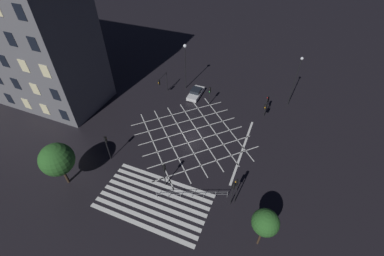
{
  "coord_description": "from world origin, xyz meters",
  "views": [
    {
      "loc": [
        10.23,
        -25.18,
        26.19
      ],
      "look_at": [
        0.0,
        0.0,
        1.51
      ],
      "focal_mm": 24.0,
      "sensor_mm": 36.0,
      "label": 1
    }
  ],
  "objects_px": {
    "traffic_light_se_main": "(237,187)",
    "traffic_light_median_north": "(210,92)",
    "street_lamp_west": "(185,56)",
    "traffic_light_ne_main": "(267,102)",
    "traffic_light_se_cross": "(233,189)",
    "traffic_light_median_south": "(164,171)",
    "traffic_light_nw_cross": "(162,81)",
    "street_tree_far": "(265,223)",
    "street_tree_near": "(57,160)",
    "traffic_light_sw_cross": "(107,143)",
    "traffic_light_ne_cross": "(266,106)",
    "street_lamp_east": "(297,75)",
    "waiting_car": "(196,93)"
  },
  "relations": [
    {
      "from": "traffic_light_se_main",
      "to": "traffic_light_median_north",
      "type": "height_order",
      "value": "traffic_light_se_main"
    },
    {
      "from": "street_lamp_west",
      "to": "traffic_light_ne_main",
      "type": "bearing_deg",
      "value": -7.75
    },
    {
      "from": "traffic_light_ne_main",
      "to": "traffic_light_se_cross",
      "type": "distance_m",
      "value": 18.01
    },
    {
      "from": "traffic_light_median_south",
      "to": "traffic_light_nw_cross",
      "type": "xyz_separation_m",
      "value": [
        -8.82,
        16.8,
        0.3
      ]
    },
    {
      "from": "traffic_light_se_main",
      "to": "street_tree_far",
      "type": "bearing_deg",
      "value": 134.01
    },
    {
      "from": "traffic_light_median_south",
      "to": "street_tree_near",
      "type": "xyz_separation_m",
      "value": [
        -11.28,
        -4.19,
        1.58
      ]
    },
    {
      "from": "traffic_light_sw_cross",
      "to": "traffic_light_se_cross",
      "type": "xyz_separation_m",
      "value": [
        16.73,
        -0.62,
        -0.1
      ]
    },
    {
      "from": "traffic_light_nw_cross",
      "to": "traffic_light_se_cross",
      "type": "bearing_deg",
      "value": 45.76
    },
    {
      "from": "traffic_light_ne_cross",
      "to": "traffic_light_median_north",
      "type": "xyz_separation_m",
      "value": [
        -9.13,
        0.91,
        -0.48
      ]
    },
    {
      "from": "street_lamp_west",
      "to": "street_tree_far",
      "type": "height_order",
      "value": "street_lamp_west"
    },
    {
      "from": "traffic_light_median_south",
      "to": "street_tree_near",
      "type": "bearing_deg",
      "value": 110.41
    },
    {
      "from": "traffic_light_se_main",
      "to": "traffic_light_ne_cross",
      "type": "xyz_separation_m",
      "value": [
        0.35,
        15.62,
        -0.1
      ]
    },
    {
      "from": "traffic_light_median_north",
      "to": "traffic_light_nw_cross",
      "type": "bearing_deg",
      "value": -87.11
    },
    {
      "from": "traffic_light_median_north",
      "to": "street_lamp_east",
      "type": "height_order",
      "value": "street_lamp_east"
    },
    {
      "from": "traffic_light_median_north",
      "to": "street_lamp_west",
      "type": "distance_m",
      "value": 7.48
    },
    {
      "from": "traffic_light_se_main",
      "to": "waiting_car",
      "type": "relative_size",
      "value": 0.98
    },
    {
      "from": "traffic_light_sw_cross",
      "to": "traffic_light_ne_cross",
      "type": "xyz_separation_m",
      "value": [
        17.36,
        15.31,
        0.06
      ]
    },
    {
      "from": "traffic_light_se_cross",
      "to": "street_tree_far",
      "type": "xyz_separation_m",
      "value": [
        3.79,
        -3.32,
        1.42
      ]
    },
    {
      "from": "traffic_light_se_cross",
      "to": "street_lamp_west",
      "type": "relative_size",
      "value": 0.47
    },
    {
      "from": "street_tree_near",
      "to": "traffic_light_median_north",
      "type": "bearing_deg",
      "value": 63.21
    },
    {
      "from": "traffic_light_median_south",
      "to": "street_lamp_east",
      "type": "relative_size",
      "value": 0.41
    },
    {
      "from": "traffic_light_se_cross",
      "to": "street_tree_near",
      "type": "height_order",
      "value": "street_tree_near"
    },
    {
      "from": "traffic_light_se_main",
      "to": "traffic_light_ne_cross",
      "type": "bearing_deg",
      "value": -91.3
    },
    {
      "from": "street_lamp_east",
      "to": "street_tree_near",
      "type": "relative_size",
      "value": 1.44
    },
    {
      "from": "street_lamp_west",
      "to": "street_lamp_east",
      "type": "bearing_deg",
      "value": 5.23
    },
    {
      "from": "traffic_light_sw_cross",
      "to": "street_lamp_east",
      "type": "relative_size",
      "value": 0.46
    },
    {
      "from": "traffic_light_median_north",
      "to": "waiting_car",
      "type": "xyz_separation_m",
      "value": [
        -3.0,
        1.54,
        -1.86
      ]
    },
    {
      "from": "traffic_light_ne_cross",
      "to": "waiting_car",
      "type": "height_order",
      "value": "traffic_light_ne_cross"
    },
    {
      "from": "traffic_light_sw_cross",
      "to": "traffic_light_median_north",
      "type": "relative_size",
      "value": 1.17
    },
    {
      "from": "traffic_light_ne_main",
      "to": "street_tree_far",
      "type": "distance_m",
      "value": 21.62
    },
    {
      "from": "traffic_light_ne_cross",
      "to": "traffic_light_median_north",
      "type": "height_order",
      "value": "traffic_light_ne_cross"
    },
    {
      "from": "traffic_light_sw_cross",
      "to": "traffic_light_median_south",
      "type": "height_order",
      "value": "traffic_light_sw_cross"
    },
    {
      "from": "traffic_light_se_cross",
      "to": "traffic_light_ne_cross",
      "type": "bearing_deg",
      "value": -2.26
    },
    {
      "from": "traffic_light_sw_cross",
      "to": "street_tree_near",
      "type": "relative_size",
      "value": 0.67
    },
    {
      "from": "traffic_light_median_north",
      "to": "traffic_light_nw_cross",
      "type": "xyz_separation_m",
      "value": [
        -8.36,
        -0.42,
        0.4
      ]
    },
    {
      "from": "traffic_light_ne_main",
      "to": "street_tree_near",
      "type": "distance_m",
      "value": 30.19
    },
    {
      "from": "traffic_light_ne_cross",
      "to": "street_lamp_east",
      "type": "xyz_separation_m",
      "value": [
        3.18,
        5.71,
        2.77
      ]
    },
    {
      "from": "traffic_light_ne_main",
      "to": "traffic_light_median_north",
      "type": "xyz_separation_m",
      "value": [
        -9.16,
        -1.14,
        0.15
      ]
    },
    {
      "from": "traffic_light_se_main",
      "to": "street_tree_near",
      "type": "distance_m",
      "value": 20.22
    },
    {
      "from": "traffic_light_ne_main",
      "to": "traffic_light_ne_cross",
      "type": "distance_m",
      "value": 2.15
    },
    {
      "from": "traffic_light_median_south",
      "to": "traffic_light_median_north",
      "type": "relative_size",
      "value": 1.04
    },
    {
      "from": "traffic_light_median_south",
      "to": "street_tree_far",
      "type": "relative_size",
      "value": 0.66
    },
    {
      "from": "traffic_light_se_cross",
      "to": "traffic_light_median_south",
      "type": "relative_size",
      "value": 1.08
    },
    {
      "from": "traffic_light_median_south",
      "to": "street_tree_near",
      "type": "relative_size",
      "value": 0.59
    },
    {
      "from": "traffic_light_median_north",
      "to": "traffic_light_se_cross",
      "type": "bearing_deg",
      "value": 26.78
    },
    {
      "from": "traffic_light_ne_main",
      "to": "traffic_light_sw_cross",
      "type": "bearing_deg",
      "value": 44.97
    },
    {
      "from": "traffic_light_se_main",
      "to": "traffic_light_ne_cross",
      "type": "relative_size",
      "value": 1.07
    },
    {
      "from": "traffic_light_sw_cross",
      "to": "traffic_light_median_south",
      "type": "distance_m",
      "value": 8.75
    },
    {
      "from": "traffic_light_se_cross",
      "to": "traffic_light_ne_cross",
      "type": "xyz_separation_m",
      "value": [
        0.63,
        15.93,
        0.17
      ]
    },
    {
      "from": "street_tree_near",
      "to": "street_tree_far",
      "type": "distance_m",
      "value": 23.14
    }
  ]
}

